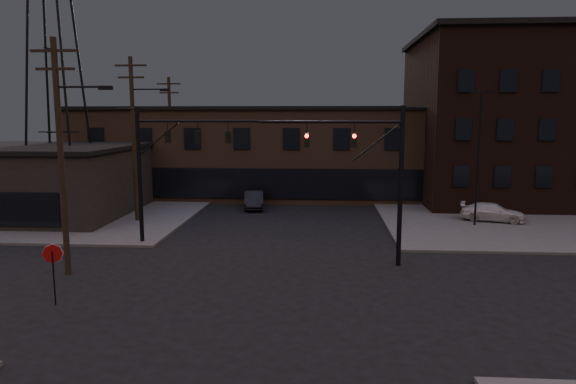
# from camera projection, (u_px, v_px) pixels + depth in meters

# --- Properties ---
(ground) EXTENTS (140.00, 140.00, 0.00)m
(ground) POSITION_uv_depth(u_px,v_px,m) (260.00, 292.00, 21.99)
(ground) COLOR black
(ground) RESTS_ON ground
(sidewalk_ne) EXTENTS (30.00, 30.00, 0.15)m
(sidewalk_ne) POSITION_uv_depth(u_px,v_px,m) (558.00, 207.00, 42.21)
(sidewalk_ne) COLOR #474744
(sidewalk_ne) RESTS_ON ground
(sidewalk_nw) EXTENTS (30.00, 30.00, 0.15)m
(sidewalk_nw) POSITION_uv_depth(u_px,v_px,m) (42.00, 201.00, 45.16)
(sidewalk_nw) COLOR #474744
(sidewalk_nw) RESTS_ON ground
(building_row) EXTENTS (40.00, 12.00, 8.00)m
(building_row) POSITION_uv_depth(u_px,v_px,m) (295.00, 153.00, 49.03)
(building_row) COLOR brown
(building_row) RESTS_ON ground
(building_right) EXTENTS (22.00, 16.00, 14.00)m
(building_right) POSITION_uv_depth(u_px,v_px,m) (543.00, 122.00, 45.14)
(building_right) COLOR black
(building_right) RESTS_ON ground
(building_left) EXTENTS (16.00, 12.00, 5.00)m
(building_left) POSITION_uv_depth(u_px,v_px,m) (23.00, 183.00, 38.75)
(building_left) COLOR black
(building_left) RESTS_ON ground
(traffic_signal_near) EXTENTS (7.12, 0.24, 8.00)m
(traffic_signal_near) POSITION_uv_depth(u_px,v_px,m) (378.00, 168.00, 25.34)
(traffic_signal_near) COLOR black
(traffic_signal_near) RESTS_ON ground
(traffic_signal_far) EXTENTS (7.12, 0.24, 8.00)m
(traffic_signal_far) POSITION_uv_depth(u_px,v_px,m) (161.00, 159.00, 29.59)
(traffic_signal_far) COLOR black
(traffic_signal_far) RESTS_ON ground
(stop_sign) EXTENTS (0.72, 0.33, 2.48)m
(stop_sign) POSITION_uv_depth(u_px,v_px,m) (53.00, 260.00, 20.29)
(stop_sign) COLOR black
(stop_sign) RESTS_ON ground
(utility_pole_near) EXTENTS (3.70, 0.28, 11.00)m
(utility_pole_near) POSITION_uv_depth(u_px,v_px,m) (62.00, 151.00, 23.73)
(utility_pole_near) COLOR black
(utility_pole_near) RESTS_ON ground
(utility_pole_mid) EXTENTS (3.70, 0.28, 11.50)m
(utility_pole_mid) POSITION_uv_depth(u_px,v_px,m) (135.00, 136.00, 35.60)
(utility_pole_mid) COLOR black
(utility_pole_mid) RESTS_ON ground
(utility_pole_far) EXTENTS (2.20, 0.28, 11.00)m
(utility_pole_far) POSITION_uv_depth(u_px,v_px,m) (170.00, 135.00, 47.56)
(utility_pole_far) COLOR black
(utility_pole_far) RESTS_ON ground
(transmission_tower) EXTENTS (7.00, 7.00, 25.00)m
(transmission_tower) POSITION_uv_depth(u_px,v_px,m) (53.00, 50.00, 39.12)
(transmission_tower) COLOR black
(transmission_tower) RESTS_ON ground
(lot_light_a) EXTENTS (1.50, 0.28, 9.14)m
(lot_light_a) POSITION_uv_depth(u_px,v_px,m) (479.00, 146.00, 34.12)
(lot_light_a) COLOR black
(lot_light_a) RESTS_ON ground
(lot_light_b) EXTENTS (1.50, 0.28, 9.14)m
(lot_light_b) POSITION_uv_depth(u_px,v_px,m) (540.00, 142.00, 38.65)
(lot_light_b) COLOR black
(lot_light_b) RESTS_ON ground
(parked_car_lot_a) EXTENTS (5.38, 3.77, 1.70)m
(parked_car_lot_a) POSITION_uv_depth(u_px,v_px,m) (460.00, 198.00, 40.74)
(parked_car_lot_a) COLOR black
(parked_car_lot_a) RESTS_ON sidewalk_ne
(parked_car_lot_b) EXTENTS (4.64, 2.90, 1.25)m
(parked_car_lot_b) POSITION_uv_depth(u_px,v_px,m) (493.00, 212.00, 36.12)
(parked_car_lot_b) COLOR silver
(parked_car_lot_b) RESTS_ON sidewalk_ne
(car_crossing) EXTENTS (2.03, 4.48, 1.42)m
(car_crossing) POSITION_uv_depth(u_px,v_px,m) (254.00, 200.00, 41.88)
(car_crossing) COLOR black
(car_crossing) RESTS_ON ground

